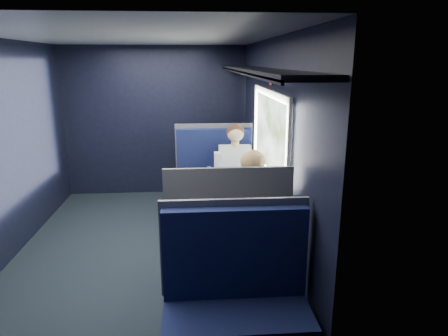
{
  "coord_description": "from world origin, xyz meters",
  "views": [
    {
      "loc": [
        0.58,
        -4.15,
        2.07
      ],
      "look_at": [
        0.9,
        0.0,
        0.95
      ],
      "focal_mm": 32.0,
      "sensor_mm": 36.0,
      "label": 1
    }
  ],
  "objects": [
    {
      "name": "bottle_small",
      "position": [
        1.33,
        0.27,
        0.83
      ],
      "size": [
        0.06,
        0.06,
        0.21
      ],
      "color": "silver",
      "rests_on": "table"
    },
    {
      "name": "seat_bay_near",
      "position": [
        0.84,
        0.87,
        0.42
      ],
      "size": [
        1.07,
        0.62,
        1.26
      ],
      "color": "#0D123A",
      "rests_on": "ground"
    },
    {
      "name": "table",
      "position": [
        1.03,
        0.0,
        0.66
      ],
      "size": [
        0.62,
        1.0,
        0.74
      ],
      "color": "#54565E",
      "rests_on": "ground"
    },
    {
      "name": "woman",
      "position": [
        1.1,
        -0.71,
        0.73
      ],
      "size": [
        0.53,
        0.56,
        1.32
      ],
      "color": "black",
      "rests_on": "ground"
    },
    {
      "name": "room_shell",
      "position": [
        0.02,
        0.0,
        1.48
      ],
      "size": [
        3.0,
        4.4,
        2.4
      ],
      "color": "black",
      "rests_on": "ground"
    },
    {
      "name": "papers",
      "position": [
        0.99,
        0.0,
        0.74
      ],
      "size": [
        0.65,
        0.8,
        0.01
      ],
      "primitive_type": "cube",
      "rotation": [
        0.0,
        0.0,
        -0.27
      ],
      "color": "white",
      "rests_on": "table"
    },
    {
      "name": "ground",
      "position": [
        0.0,
        0.0,
        -0.01
      ],
      "size": [
        2.8,
        4.2,
        0.01
      ],
      "primitive_type": "cube",
      "color": "black"
    },
    {
      "name": "seat_row_back",
      "position": [
        0.85,
        -1.8,
        0.41
      ],
      "size": [
        1.04,
        0.51,
        1.16
      ],
      "color": "#0D123A",
      "rests_on": "ground"
    },
    {
      "name": "laptop",
      "position": [
        1.21,
        -0.0,
        0.81
      ],
      "size": [
        0.28,
        0.36,
        0.25
      ],
      "color": "silver",
      "rests_on": "table"
    },
    {
      "name": "man",
      "position": [
        1.1,
        0.7,
        0.72
      ],
      "size": [
        0.53,
        0.56,
        1.32
      ],
      "color": "black",
      "rests_on": "ground"
    },
    {
      "name": "cup",
      "position": [
        1.22,
        0.4,
        0.78
      ],
      "size": [
        0.06,
        0.06,
        0.08
      ],
      "primitive_type": "cylinder",
      "color": "white",
      "rests_on": "table"
    },
    {
      "name": "seat_row_front",
      "position": [
        0.85,
        1.8,
        0.41
      ],
      "size": [
        1.04,
        0.51,
        1.16
      ],
      "color": "#0D123A",
      "rests_on": "ground"
    },
    {
      "name": "seat_bay_far",
      "position": [
        0.85,
        -0.87,
        0.41
      ],
      "size": [
        1.04,
        0.62,
        1.26
      ],
      "color": "#0D123A",
      "rests_on": "ground"
    }
  ]
}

